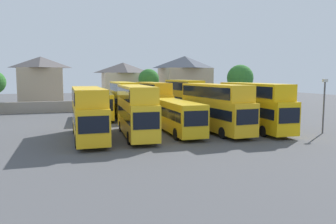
# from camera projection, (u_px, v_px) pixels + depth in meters

# --- Properties ---
(ground) EXTENTS (140.00, 140.00, 0.00)m
(ground) POSITION_uv_depth(u_px,v_px,m) (138.00, 114.00, 49.81)
(ground) COLOR #4C4C4F
(depot_boundary_wall) EXTENTS (56.00, 0.50, 1.80)m
(depot_boundary_wall) POSITION_uv_depth(u_px,v_px,m) (130.00, 105.00, 55.76)
(depot_boundary_wall) COLOR gray
(depot_boundary_wall) RESTS_ON ground
(bus_1) EXTENTS (2.72, 11.48, 4.72)m
(bus_1) POSITION_uv_depth(u_px,v_px,m) (88.00, 110.00, 29.88)
(bus_1) COLOR yellow
(bus_1) RESTS_ON ground
(bus_2) EXTENTS (3.08, 11.01, 4.88)m
(bus_2) POSITION_uv_depth(u_px,v_px,m) (136.00, 108.00, 31.14)
(bus_2) COLOR yellow
(bus_2) RESTS_ON ground
(bus_3) EXTENTS (2.74, 10.36, 3.29)m
(bus_3) POSITION_uv_depth(u_px,v_px,m) (177.00, 115.00, 32.84)
(bus_3) COLOR gold
(bus_3) RESTS_ON ground
(bus_4) EXTENTS (3.28, 11.37, 4.96)m
(bus_4) POSITION_uv_depth(u_px,v_px,m) (215.00, 105.00, 33.72)
(bus_4) COLOR yellow
(bus_4) RESTS_ON ground
(bus_5) EXTENTS (2.80, 12.04, 5.03)m
(bus_5) POSITION_uv_depth(u_px,v_px,m) (254.00, 104.00, 34.88)
(bus_5) COLOR #EDB50E
(bus_5) RESTS_ON ground
(bus_6) EXTENTS (3.17, 10.93, 3.50)m
(bus_6) POSITION_uv_depth(u_px,v_px,m) (101.00, 104.00, 44.56)
(bus_6) COLOR yellow
(bus_6) RESTS_ON ground
(bus_7) EXTENTS (2.77, 11.79, 4.96)m
(bus_7) POSITION_uv_depth(u_px,v_px,m) (123.00, 98.00, 45.62)
(bus_7) COLOR yellow
(bus_7) RESTS_ON ground
(bus_8) EXTENTS (2.81, 10.51, 4.91)m
(bus_8) POSITION_uv_depth(u_px,v_px,m) (153.00, 98.00, 46.32)
(bus_8) COLOR yellow
(bus_8) RESTS_ON ground
(bus_9) EXTENTS (2.68, 10.37, 5.21)m
(bus_9) POSITION_uv_depth(u_px,v_px,m) (184.00, 96.00, 47.60)
(bus_9) COLOR yellow
(bus_9) RESTS_ON ground
(house_terrace_left) EXTENTS (7.77, 6.90, 9.29)m
(house_terrace_left) POSITION_uv_depth(u_px,v_px,m) (41.00, 82.00, 58.87)
(house_terrace_left) COLOR tan
(house_terrace_left) RESTS_ON ground
(house_terrace_centre) EXTENTS (8.19, 6.64, 8.42)m
(house_terrace_centre) POSITION_uv_depth(u_px,v_px,m) (123.00, 84.00, 64.13)
(house_terrace_centre) COLOR beige
(house_terrace_centre) RESTS_ON ground
(house_terrace_right) EXTENTS (9.64, 8.30, 9.85)m
(house_terrace_right) POSITION_uv_depth(u_px,v_px,m) (185.00, 80.00, 66.71)
(house_terrace_right) COLOR tan
(house_terrace_right) RESTS_ON ground
(tree_left_of_lot) EXTENTS (4.74, 4.74, 7.86)m
(tree_left_of_lot) POSITION_uv_depth(u_px,v_px,m) (240.00, 78.00, 59.35)
(tree_left_of_lot) COLOR brown
(tree_left_of_lot) RESTS_ON ground
(tree_behind_wall) EXTENTS (3.76, 3.76, 7.09)m
(tree_behind_wall) POSITION_uv_depth(u_px,v_px,m) (149.00, 80.00, 58.84)
(tree_behind_wall) COLOR brown
(tree_behind_wall) RESTS_ON ground
(lamp_post_lot_edge) EXTENTS (0.50, 0.24, 5.49)m
(lamp_post_lot_edge) POSITION_uv_depth(u_px,v_px,m) (324.00, 102.00, 32.91)
(lamp_post_lot_edge) COLOR #4C4C51
(lamp_post_lot_edge) RESTS_ON ground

